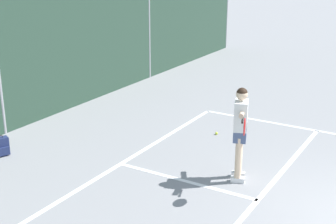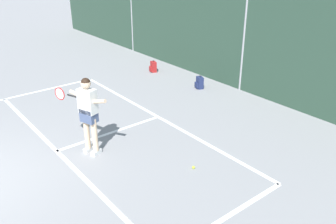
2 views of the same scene
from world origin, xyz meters
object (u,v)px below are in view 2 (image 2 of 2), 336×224
at_px(tennis_player, 88,110).
at_px(tennis_ball, 193,167).
at_px(backpack_navy, 199,83).
at_px(backpack_red, 153,67).

height_order(tennis_player, tennis_ball, tennis_player).
bearing_deg(tennis_ball, backpack_navy, 135.28).
relative_size(tennis_player, backpack_red, 4.01).
bearing_deg(tennis_player, backpack_red, 129.92).
xyz_separation_m(backpack_red, backpack_navy, (2.43, 0.17, 0.00)).
bearing_deg(backpack_navy, tennis_ball, -44.72).
relative_size(tennis_ball, backpack_red, 0.14).
bearing_deg(tennis_ball, tennis_player, -144.83).
relative_size(tennis_ball, backpack_navy, 0.14).
height_order(tennis_ball, backpack_navy, backpack_navy).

